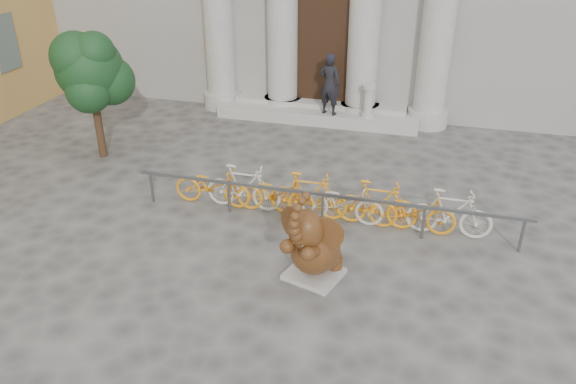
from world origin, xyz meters
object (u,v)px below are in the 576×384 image
(bike_rack, at_px, (324,197))
(tree, at_px, (90,71))
(pedestrian, at_px, (330,84))
(elephant_statue, at_px, (314,246))

(bike_rack, distance_m, tree, 6.61)
(bike_rack, height_order, tree, tree)
(tree, height_order, pedestrian, tree)
(tree, bearing_deg, bike_rack, -15.01)
(elephant_statue, distance_m, tree, 7.56)
(tree, bearing_deg, elephant_statue, -30.02)
(elephant_statue, bearing_deg, tree, 167.06)
(elephant_statue, height_order, pedestrian, pedestrian)
(elephant_statue, bearing_deg, pedestrian, 116.58)
(bike_rack, xyz_separation_m, tree, (-6.16, 1.65, 1.75))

